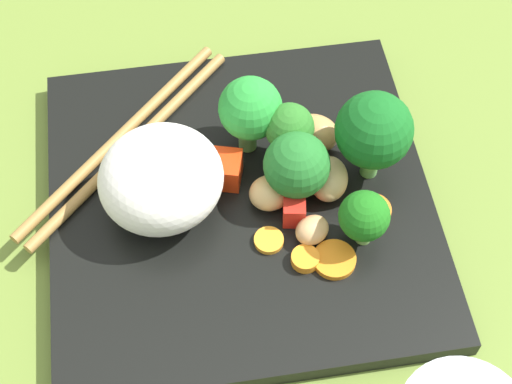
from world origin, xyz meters
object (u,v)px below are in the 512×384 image
Objects in this scene: rice_mound at (161,180)px; chopstick_pair at (125,142)px; broccoli_floret_2 at (364,217)px; square_plate at (241,203)px; carrot_slice_0 at (334,260)px.

chopstick_pair is (5.97, 2.79, -2.92)cm from rice_mound.
broccoli_floret_2 is 0.27× the size of chopstick_pair.
chopstick_pair reaches higher than square_plate.
broccoli_floret_2 is at bearing -52.86° from carrot_slice_0.
rice_mound is 13.66cm from carrot_slice_0.
chopstick_pair is at bearing 57.80° from broccoli_floret_2.
rice_mound reaches higher than chopstick_pair.
carrot_slice_0 reaches higher than square_plate.
rice_mound is at bearing 67.51° from chopstick_pair.
rice_mound is 2.93× the size of carrot_slice_0.
broccoli_floret_2 reaches higher than chopstick_pair.
broccoli_floret_2 reaches higher than carrot_slice_0.
rice_mound is 7.21cm from chopstick_pair.
rice_mound is (-0.07, 5.67, 4.18)cm from square_plate.
broccoli_floret_2 is (-4.63, -8.27, 3.84)cm from square_plate.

